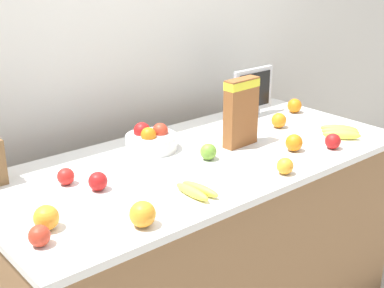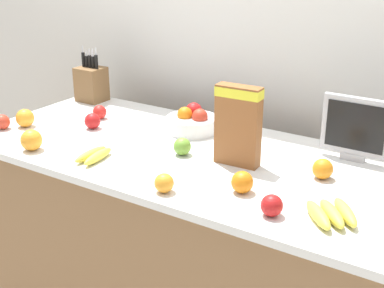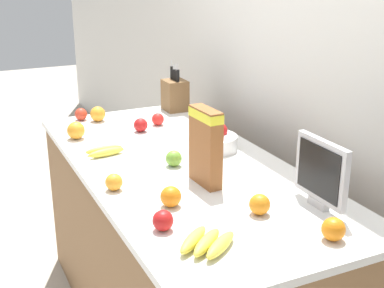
{
  "view_description": "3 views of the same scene",
  "coord_description": "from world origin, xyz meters",
  "px_view_note": "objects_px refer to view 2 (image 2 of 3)",
  "views": [
    {
      "loc": [
        -1.4,
        -1.61,
        1.74
      ],
      "look_at": [
        -0.09,
        -0.05,
        0.97
      ],
      "focal_mm": 50.0,
      "sensor_mm": 36.0,
      "label": 1
    },
    {
      "loc": [
        1.11,
        -1.68,
        1.7
      ],
      "look_at": [
        0.05,
        -0.03,
        0.93
      ],
      "focal_mm": 50.0,
      "sensor_mm": 36.0,
      "label": 2
    },
    {
      "loc": [
        1.99,
        -0.89,
        1.73
      ],
      "look_at": [
        0.06,
        0.03,
        0.99
      ],
      "focal_mm": 50.0,
      "sensor_mm": 36.0,
      "label": 3
    }
  ],
  "objects_px": {
    "cereal_box": "(238,123)",
    "fruit_bowl": "(192,122)",
    "apple_by_knife_block": "(100,112)",
    "orange_mid_left": "(164,183)",
    "banana_bunch_left": "(94,155)",
    "apple_middle": "(272,205)",
    "banana_bunch_right": "(332,213)",
    "apple_near_bananas": "(92,121)",
    "apple_rear": "(182,147)",
    "orange_front_left": "(25,118)",
    "small_monitor": "(356,128)",
    "orange_mid_right": "(323,169)",
    "orange_front_center": "(31,140)",
    "orange_by_cereal": "(242,182)",
    "knife_block": "(91,83)",
    "apple_front": "(2,122)"
  },
  "relations": [
    {
      "from": "banana_bunch_right",
      "to": "small_monitor",
      "type": "bearing_deg",
      "value": 100.07
    },
    {
      "from": "apple_rear",
      "to": "orange_front_left",
      "type": "height_order",
      "value": "orange_front_left"
    },
    {
      "from": "banana_bunch_left",
      "to": "orange_by_cereal",
      "type": "xyz_separation_m",
      "value": [
        0.62,
        0.06,
        0.02
      ]
    },
    {
      "from": "apple_rear",
      "to": "orange_front_left",
      "type": "distance_m",
      "value": 0.8
    },
    {
      "from": "apple_middle",
      "to": "apple_front",
      "type": "xyz_separation_m",
      "value": [
        -1.37,
        0.07,
        -0.0
      ]
    },
    {
      "from": "banana_bunch_left",
      "to": "banana_bunch_right",
      "type": "bearing_deg",
      "value": 2.64
    },
    {
      "from": "apple_by_knife_block",
      "to": "knife_block",
      "type": "bearing_deg",
      "value": 139.09
    },
    {
      "from": "fruit_bowl",
      "to": "apple_by_knife_block",
      "type": "bearing_deg",
      "value": -168.72
    },
    {
      "from": "orange_mid_left",
      "to": "orange_front_left",
      "type": "xyz_separation_m",
      "value": [
        -0.93,
        0.2,
        0.01
      ]
    },
    {
      "from": "orange_by_cereal",
      "to": "orange_front_left",
      "type": "xyz_separation_m",
      "value": [
        -1.15,
        0.06,
        0.0
      ]
    },
    {
      "from": "fruit_bowl",
      "to": "orange_mid_right",
      "type": "bearing_deg",
      "value": -13.91
    },
    {
      "from": "apple_by_knife_block",
      "to": "apple_middle",
      "type": "height_order",
      "value": "apple_middle"
    },
    {
      "from": "knife_block",
      "to": "orange_by_cereal",
      "type": "xyz_separation_m",
      "value": [
        1.18,
        -0.53,
        -0.06
      ]
    },
    {
      "from": "orange_front_left",
      "to": "orange_front_center",
      "type": "distance_m",
      "value": 0.31
    },
    {
      "from": "orange_mid_right",
      "to": "orange_front_center",
      "type": "bearing_deg",
      "value": -160.79
    },
    {
      "from": "orange_by_cereal",
      "to": "orange_front_center",
      "type": "relative_size",
      "value": 0.87
    },
    {
      "from": "cereal_box",
      "to": "fruit_bowl",
      "type": "bearing_deg",
      "value": 144.74
    },
    {
      "from": "cereal_box",
      "to": "apple_rear",
      "type": "xyz_separation_m",
      "value": [
        -0.23,
        -0.04,
        -0.13
      ]
    },
    {
      "from": "banana_bunch_left",
      "to": "apple_middle",
      "type": "distance_m",
      "value": 0.78
    },
    {
      "from": "apple_by_knife_block",
      "to": "apple_near_bananas",
      "type": "height_order",
      "value": "apple_near_bananas"
    },
    {
      "from": "knife_block",
      "to": "apple_rear",
      "type": "height_order",
      "value": "knife_block"
    },
    {
      "from": "fruit_bowl",
      "to": "banana_bunch_right",
      "type": "bearing_deg",
      "value": -28.84
    },
    {
      "from": "apple_near_bananas",
      "to": "fruit_bowl",
      "type": "bearing_deg",
      "value": 28.96
    },
    {
      "from": "apple_middle",
      "to": "apple_near_bananas",
      "type": "xyz_separation_m",
      "value": [
        -1.03,
        0.3,
        0.0
      ]
    },
    {
      "from": "banana_bunch_left",
      "to": "apple_middle",
      "type": "xyz_separation_m",
      "value": [
        0.77,
        -0.03,
        0.02
      ]
    },
    {
      "from": "fruit_bowl",
      "to": "orange_mid_left",
      "type": "height_order",
      "value": "fruit_bowl"
    },
    {
      "from": "fruit_bowl",
      "to": "orange_by_cereal",
      "type": "distance_m",
      "value": 0.64
    },
    {
      "from": "knife_block",
      "to": "apple_middle",
      "type": "height_order",
      "value": "knife_block"
    },
    {
      "from": "orange_by_cereal",
      "to": "orange_front_center",
      "type": "height_order",
      "value": "orange_front_center"
    },
    {
      "from": "orange_front_center",
      "to": "apple_front",
      "type": "bearing_deg",
      "value": 161.55
    },
    {
      "from": "apple_by_knife_block",
      "to": "orange_mid_left",
      "type": "distance_m",
      "value": 0.86
    },
    {
      "from": "orange_mid_right",
      "to": "small_monitor",
      "type": "bearing_deg",
      "value": 79.53
    },
    {
      "from": "apple_middle",
      "to": "apple_rear",
      "type": "bearing_deg",
      "value": 152.89
    },
    {
      "from": "orange_by_cereal",
      "to": "orange_front_center",
      "type": "distance_m",
      "value": 0.91
    },
    {
      "from": "apple_rear",
      "to": "orange_front_left",
      "type": "relative_size",
      "value": 0.85
    },
    {
      "from": "apple_by_knife_block",
      "to": "orange_mid_right",
      "type": "height_order",
      "value": "orange_mid_right"
    },
    {
      "from": "apple_middle",
      "to": "orange_by_cereal",
      "type": "height_order",
      "value": "orange_by_cereal"
    },
    {
      "from": "banana_bunch_left",
      "to": "cereal_box",
      "type": "bearing_deg",
      "value": 28.24
    },
    {
      "from": "apple_rear",
      "to": "cereal_box",
      "type": "bearing_deg",
      "value": 8.77
    },
    {
      "from": "orange_mid_right",
      "to": "orange_front_center",
      "type": "xyz_separation_m",
      "value": [
        -1.09,
        -0.38,
        0.01
      ]
    },
    {
      "from": "orange_front_center",
      "to": "apple_by_knife_block",
      "type": "bearing_deg",
      "value": 94.97
    },
    {
      "from": "fruit_bowl",
      "to": "banana_bunch_right",
      "type": "xyz_separation_m",
      "value": [
        0.8,
        -0.44,
        -0.02
      ]
    },
    {
      "from": "apple_near_bananas",
      "to": "cereal_box",
      "type": "bearing_deg",
      "value": 0.16
    },
    {
      "from": "banana_bunch_left",
      "to": "apple_near_bananas",
      "type": "height_order",
      "value": "apple_near_bananas"
    },
    {
      "from": "orange_mid_right",
      "to": "fruit_bowl",
      "type": "bearing_deg",
      "value": 166.09
    },
    {
      "from": "orange_front_left",
      "to": "apple_rear",
      "type": "bearing_deg",
      "value": 7.92
    },
    {
      "from": "cereal_box",
      "to": "banana_bunch_left",
      "type": "relative_size",
      "value": 1.75
    },
    {
      "from": "knife_block",
      "to": "orange_mid_right",
      "type": "bearing_deg",
      "value": -11.43
    },
    {
      "from": "banana_bunch_right",
      "to": "apple_middle",
      "type": "height_order",
      "value": "apple_middle"
    },
    {
      "from": "small_monitor",
      "to": "banana_bunch_right",
      "type": "distance_m",
      "value": 0.52
    }
  ]
}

